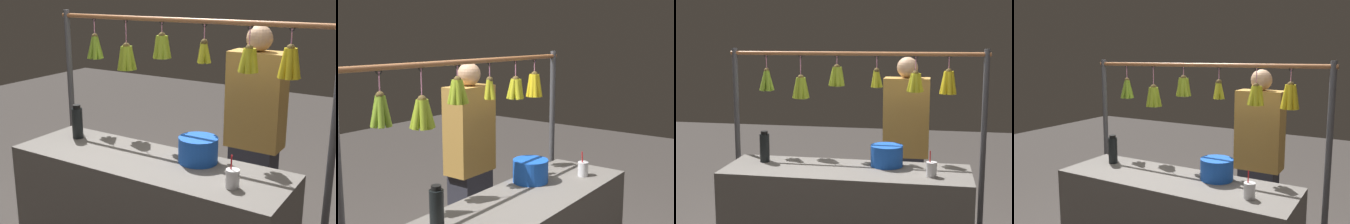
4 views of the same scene
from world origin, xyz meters
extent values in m
cube|color=#66605B|center=(0.00, 0.00, 0.42)|extent=(1.79, 0.57, 0.85)
cylinder|color=#4C4C51|center=(-1.00, -0.40, 0.85)|extent=(0.04, 0.04, 1.71)
cylinder|color=#4C4C51|center=(1.00, -0.40, 0.85)|extent=(0.04, 0.04, 1.71)
cylinder|color=#9E6038|center=(0.00, -0.40, 1.67)|extent=(2.06, 0.03, 0.03)
torus|color=black|center=(-0.72, -0.40, 1.65)|extent=(0.04, 0.02, 0.04)
cylinder|color=pink|center=(-0.72, -0.40, 1.59)|extent=(0.01, 0.01, 0.11)
sphere|color=brown|center=(-0.72, -0.40, 1.54)|extent=(0.05, 0.05, 0.05)
cylinder|color=yellow|center=(-0.69, -0.40, 1.45)|extent=(0.07, 0.04, 0.18)
cylinder|color=yellow|center=(-0.70, -0.38, 1.45)|extent=(0.06, 0.06, 0.18)
cylinder|color=yellow|center=(-0.73, -0.37, 1.45)|extent=(0.04, 0.06, 0.18)
cylinder|color=yellow|center=(-0.75, -0.39, 1.45)|extent=(0.06, 0.05, 0.18)
cylinder|color=yellow|center=(-0.75, -0.41, 1.45)|extent=(0.06, 0.05, 0.18)
cylinder|color=yellow|center=(-0.73, -0.43, 1.45)|extent=(0.04, 0.06, 0.18)
cylinder|color=yellow|center=(-0.70, -0.43, 1.45)|extent=(0.05, 0.06, 0.18)
torus|color=black|center=(-0.47, -0.40, 1.65)|extent=(0.04, 0.01, 0.04)
cylinder|color=pink|center=(-0.47, -0.40, 1.58)|extent=(0.01, 0.01, 0.13)
sphere|color=brown|center=(-0.47, -0.40, 1.52)|extent=(0.05, 0.05, 0.05)
cylinder|color=gold|center=(-0.44, -0.40, 1.45)|extent=(0.07, 0.04, 0.15)
cylinder|color=gold|center=(-0.46, -0.37, 1.45)|extent=(0.06, 0.07, 0.15)
cylinder|color=gold|center=(-0.48, -0.37, 1.45)|extent=(0.04, 0.05, 0.15)
cylinder|color=gold|center=(-0.50, -0.39, 1.45)|extent=(0.07, 0.05, 0.15)
cylinder|color=gold|center=(-0.50, -0.41, 1.45)|extent=(0.06, 0.04, 0.15)
cylinder|color=gold|center=(-0.48, -0.43, 1.45)|extent=(0.04, 0.06, 0.15)
cylinder|color=gold|center=(-0.45, -0.43, 1.45)|extent=(0.06, 0.06, 0.15)
torus|color=black|center=(-0.17, -0.40, 1.65)|extent=(0.04, 0.01, 0.04)
cylinder|color=pink|center=(-0.17, -0.40, 1.59)|extent=(0.01, 0.01, 0.11)
sphere|color=brown|center=(-0.17, -0.40, 1.54)|extent=(0.04, 0.04, 0.04)
cylinder|color=gold|center=(-0.15, -0.40, 1.47)|extent=(0.06, 0.04, 0.14)
cylinder|color=gold|center=(-0.17, -0.38, 1.47)|extent=(0.04, 0.06, 0.14)
cylinder|color=gold|center=(-0.19, -0.40, 1.47)|extent=(0.07, 0.04, 0.14)
cylinder|color=gold|center=(-0.17, -0.42, 1.47)|extent=(0.03, 0.05, 0.14)
torus|color=black|center=(0.15, -0.40, 1.65)|extent=(0.04, 0.01, 0.04)
cylinder|color=pink|center=(0.15, -0.40, 1.60)|extent=(0.01, 0.01, 0.09)
sphere|color=brown|center=(0.15, -0.40, 1.56)|extent=(0.05, 0.05, 0.05)
cylinder|color=#95AF28|center=(0.18, -0.40, 1.49)|extent=(0.07, 0.04, 0.16)
cylinder|color=#95AF28|center=(0.16, -0.37, 1.49)|extent=(0.05, 0.05, 0.16)
cylinder|color=#95AF28|center=(0.13, -0.37, 1.49)|extent=(0.05, 0.07, 0.16)
cylinder|color=#95AF28|center=(0.12, -0.39, 1.49)|extent=(0.07, 0.06, 0.16)
cylinder|color=#95AF28|center=(0.12, -0.41, 1.49)|extent=(0.06, 0.05, 0.16)
cylinder|color=#95AF28|center=(0.14, -0.43, 1.49)|extent=(0.04, 0.06, 0.16)
cylinder|color=#95AF28|center=(0.17, -0.43, 1.49)|extent=(0.06, 0.06, 0.16)
torus|color=black|center=(0.44, -0.40, 1.65)|extent=(0.04, 0.01, 0.04)
cylinder|color=pink|center=(0.44, -0.40, 1.56)|extent=(0.01, 0.01, 0.18)
sphere|color=brown|center=(0.44, -0.40, 1.47)|extent=(0.05, 0.05, 0.05)
cylinder|color=#96AF27|center=(0.48, -0.40, 1.39)|extent=(0.08, 0.04, 0.17)
cylinder|color=#96AF27|center=(0.46, -0.37, 1.39)|extent=(0.06, 0.06, 0.18)
cylinder|color=#96AF27|center=(0.44, -0.37, 1.39)|extent=(0.05, 0.07, 0.17)
cylinder|color=#96AF27|center=(0.41, -0.38, 1.39)|extent=(0.07, 0.06, 0.18)
cylinder|color=#96AF27|center=(0.41, -0.42, 1.39)|extent=(0.07, 0.06, 0.18)
cylinder|color=#96AF27|center=(0.43, -0.43, 1.39)|extent=(0.05, 0.06, 0.17)
cylinder|color=#96AF27|center=(0.47, -0.43, 1.39)|extent=(0.07, 0.07, 0.18)
torus|color=black|center=(0.73, -0.40, 1.65)|extent=(0.04, 0.01, 0.04)
cylinder|color=pink|center=(0.73, -0.40, 1.59)|extent=(0.01, 0.01, 0.12)
sphere|color=brown|center=(0.73, -0.40, 1.53)|extent=(0.04, 0.04, 0.04)
cylinder|color=#80A82A|center=(0.76, -0.40, 1.44)|extent=(0.08, 0.03, 0.17)
cylinder|color=#80A82A|center=(0.75, -0.38, 1.44)|extent=(0.06, 0.07, 0.17)
cylinder|color=#80A82A|center=(0.72, -0.38, 1.44)|extent=(0.05, 0.06, 0.17)
cylinder|color=#80A82A|center=(0.70, -0.40, 1.44)|extent=(0.08, 0.04, 0.17)
cylinder|color=#80A82A|center=(0.72, -0.42, 1.44)|extent=(0.05, 0.07, 0.17)
cylinder|color=#80A82A|center=(0.74, -0.42, 1.44)|extent=(0.05, 0.06, 0.17)
cylinder|color=black|center=(0.65, -0.09, 0.95)|extent=(0.07, 0.07, 0.21)
cylinder|color=black|center=(0.65, -0.09, 1.07)|extent=(0.05, 0.05, 0.02)
cylinder|color=blue|center=(-0.28, -0.14, 0.93)|extent=(0.24, 0.24, 0.16)
cylinder|color=silver|center=(-0.61, 0.09, 0.90)|extent=(0.07, 0.07, 0.10)
cylinder|color=red|center=(-0.60, 0.09, 0.94)|extent=(0.01, 0.02, 0.18)
cube|color=#2D2D38|center=(-0.39, -0.78, 0.39)|extent=(0.31, 0.21, 0.77)
cube|color=#BF8C3F|center=(-0.39, -0.78, 1.11)|extent=(0.39, 0.21, 0.68)
sphere|color=tan|center=(-0.39, -0.78, 1.54)|extent=(0.18, 0.18, 0.18)
camera|label=1|loc=(-1.50, 2.13, 1.87)|focal=48.55mm
camera|label=2|loc=(2.18, 1.48, 1.82)|focal=48.16mm
camera|label=3|loc=(-0.60, 3.37, 1.80)|focal=51.90mm
camera|label=4|loc=(-1.35, 2.22, 1.73)|focal=39.32mm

